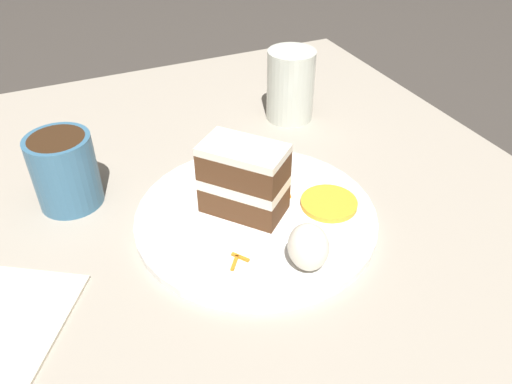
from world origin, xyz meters
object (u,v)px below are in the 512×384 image
Objects in this scene: plate at (256,216)px; orange_garnish at (329,203)px; cream_dollop at (308,247)px; cake_slice at (244,179)px; drinking_glass at (290,90)px; coffee_mug at (64,168)px.

orange_garnish reaches higher than plate.
orange_garnish is (-0.08, 0.08, -0.02)m from cream_dollop.
cake_slice is 0.12m from cream_dollop.
cream_dollop is at bearing -119.19° from cake_slice.
orange_garnish is (0.04, 0.10, -0.04)m from cake_slice.
cream_dollop is 0.48× the size of drinking_glass.
orange_garnish is at bearing -16.09° from drinking_glass.
plate is 0.11m from cream_dollop.
coffee_mug is at bearing -76.63° from drinking_glass.
cake_slice is 0.27m from drinking_glass.
cream_dollop is 0.57× the size of coffee_mug.
coffee_mug is at bearing 107.67° from cake_slice.
drinking_glass reaches higher than orange_garnish.
drinking_glass reaches higher than cake_slice.
drinking_glass is at bearing 163.91° from orange_garnish.
coffee_mug is at bearing -123.05° from plate.
drinking_glass is (-0.33, 0.15, 0.01)m from cream_dollop.
cream_dollop is 0.76× the size of orange_garnish.
coffee_mug is at bearing -137.60° from cream_dollop.
coffee_mug is (-0.16, -0.30, 0.04)m from orange_garnish.
plate is 2.61× the size of drinking_glass.
plate is 3.12× the size of coffee_mug.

